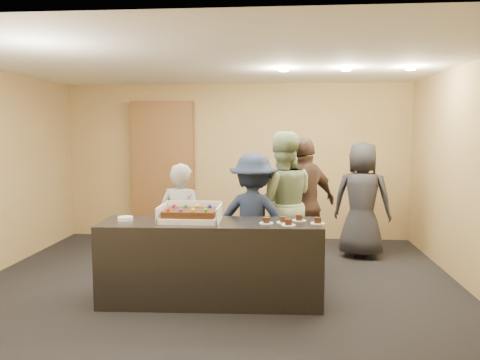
% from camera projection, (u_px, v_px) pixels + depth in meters
% --- Properties ---
extents(room, '(6.04, 6.00, 2.70)m').
position_uv_depth(room, '(218.00, 175.00, 5.74)').
color(room, black).
rests_on(room, ground).
extents(serving_counter, '(2.43, 0.80, 0.90)m').
position_uv_depth(serving_counter, '(211.00, 262.00, 5.15)').
color(serving_counter, black).
rests_on(serving_counter, floor).
extents(storage_cabinet, '(1.09, 0.15, 2.40)m').
position_uv_depth(storage_cabinet, '(163.00, 170.00, 8.25)').
color(storage_cabinet, brown).
rests_on(storage_cabinet, floor).
extents(cake_box, '(0.66, 0.46, 0.19)m').
position_uv_depth(cake_box, '(191.00, 217.00, 5.14)').
color(cake_box, white).
rests_on(cake_box, serving_counter).
extents(sheet_cake, '(0.56, 0.39, 0.11)m').
position_uv_depth(sheet_cake, '(190.00, 213.00, 5.11)').
color(sheet_cake, '#34180C').
rests_on(sheet_cake, cake_box).
extents(plate_stack, '(0.17, 0.17, 0.04)m').
position_uv_depth(plate_stack, '(125.00, 218.00, 5.18)').
color(plate_stack, white).
rests_on(plate_stack, serving_counter).
extents(slice_a, '(0.15, 0.15, 0.07)m').
position_uv_depth(slice_a, '(266.00, 221.00, 5.00)').
color(slice_a, white).
rests_on(slice_a, serving_counter).
extents(slice_b, '(0.15, 0.15, 0.07)m').
position_uv_depth(slice_b, '(283.00, 221.00, 5.04)').
color(slice_b, white).
rests_on(slice_b, serving_counter).
extents(slice_c, '(0.15, 0.15, 0.07)m').
position_uv_depth(slice_c, '(288.00, 223.00, 4.90)').
color(slice_c, white).
rests_on(slice_c, serving_counter).
extents(slice_d, '(0.15, 0.15, 0.07)m').
position_uv_depth(slice_d, '(299.00, 219.00, 5.15)').
color(slice_d, white).
rests_on(slice_d, serving_counter).
extents(slice_e, '(0.15, 0.15, 0.07)m').
position_uv_depth(slice_e, '(318.00, 221.00, 4.99)').
color(slice_e, white).
rests_on(slice_e, serving_counter).
extents(person_server_grey, '(0.62, 0.48, 1.51)m').
position_uv_depth(person_server_grey, '(182.00, 226.00, 5.60)').
color(person_server_grey, '#949599').
rests_on(person_server_grey, floor).
extents(person_sage_man, '(0.98, 0.79, 1.88)m').
position_uv_depth(person_sage_man, '(282.00, 205.00, 6.04)').
color(person_sage_man, '#96AD7E').
rests_on(person_sage_man, floor).
extents(person_navy_man, '(1.12, 0.75, 1.61)m').
position_uv_depth(person_navy_man, '(253.00, 219.00, 5.74)').
color(person_navy_man, '#1C273F').
rests_on(person_navy_man, floor).
extents(person_brown_extra, '(1.10, 1.02, 1.81)m').
position_uv_depth(person_brown_extra, '(304.00, 204.00, 6.27)').
color(person_brown_extra, brown).
rests_on(person_brown_extra, floor).
extents(person_dark_suit, '(0.96, 0.76, 1.73)m').
position_uv_depth(person_dark_suit, '(362.00, 200.00, 6.95)').
color(person_dark_suit, '#242428').
rests_on(person_dark_suit, floor).
extents(ceiling_spotlights, '(1.72, 0.12, 0.03)m').
position_uv_depth(ceiling_spotlights, '(346.00, 69.00, 5.97)').
color(ceiling_spotlights, '#FFEAC6').
rests_on(ceiling_spotlights, ceiling).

